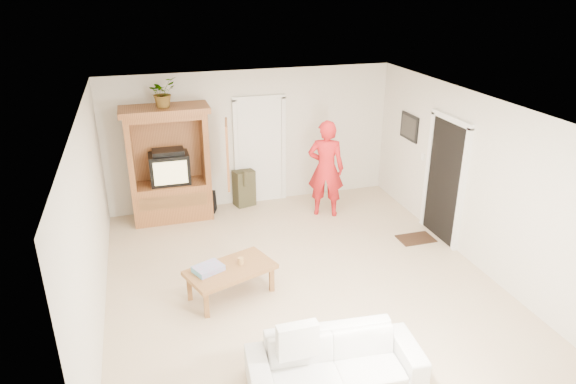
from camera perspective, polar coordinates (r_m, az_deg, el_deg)
The scene contains 19 objects.
floor at distance 7.77m, azimuth 1.19°, elevation -9.52°, with size 6.00×6.00×0.00m, color tan.
ceiling at distance 6.74m, azimuth 1.37°, elevation 9.50°, with size 6.00×6.00×0.00m, color white.
wall_back at distance 9.88m, azimuth -4.05°, elevation 5.97°, with size 5.50×5.50×0.00m, color silver.
wall_front at distance 4.77m, azimuth 12.66°, elevation -14.58°, with size 5.50×5.50×0.00m, color silver.
wall_left at distance 6.90m, azimuth -21.06°, elevation -3.23°, with size 6.00×6.00×0.00m, color silver.
wall_right at distance 8.36m, azimuth 19.55°, elevation 1.49°, with size 6.00×6.00×0.00m, color silver.
armoire at distance 9.49m, azimuth -12.85°, elevation 2.23°, with size 1.82×1.14×2.10m.
door_back at distance 9.97m, azimuth -3.12°, elevation 4.46°, with size 0.85×0.05×2.04m, color white.
doorway_right at distance 8.90m, azimuth 17.00°, elevation 1.15°, with size 0.05×0.90×2.04m, color black.
framed_picture at distance 9.77m, azimuth 13.34°, elevation 7.04°, with size 0.03×0.60×0.48m, color black.
doormat at distance 9.09m, azimuth 14.02°, elevation -5.04°, with size 0.60×0.40×0.02m, color #382316.
plant at distance 9.07m, azimuth -13.78°, elevation 10.70°, with size 0.45×0.39×0.50m, color #4C7238.
man at distance 9.42m, azimuth 4.23°, elevation 2.61°, with size 0.66×0.44×1.82m, color red.
sofa at distance 5.91m, azimuth 5.23°, elevation -18.25°, with size 1.91×0.74×0.56m, color silver.
coffee_table at distance 7.23m, azimuth -6.41°, elevation -8.75°, with size 1.34×1.02×0.44m.
towel at distance 7.14m, azimuth -8.86°, elevation -8.40°, with size 0.38×0.28×0.08m, color #D0458B.
candle at distance 7.24m, azimuth -5.25°, elevation -7.64°, with size 0.08×0.08×0.10m, color tan.
backpack_black at distance 9.85m, azimuth -9.03°, elevation -1.13°, with size 0.33×0.19×0.41m, color black, non-canonical shape.
backpack_olive at distance 10.02m, azimuth -4.90°, elevation 0.47°, with size 0.38×0.28×0.72m, color #47442B, non-canonical shape.
Camera 1 is at (-2.02, -6.25, 4.15)m, focal length 32.00 mm.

